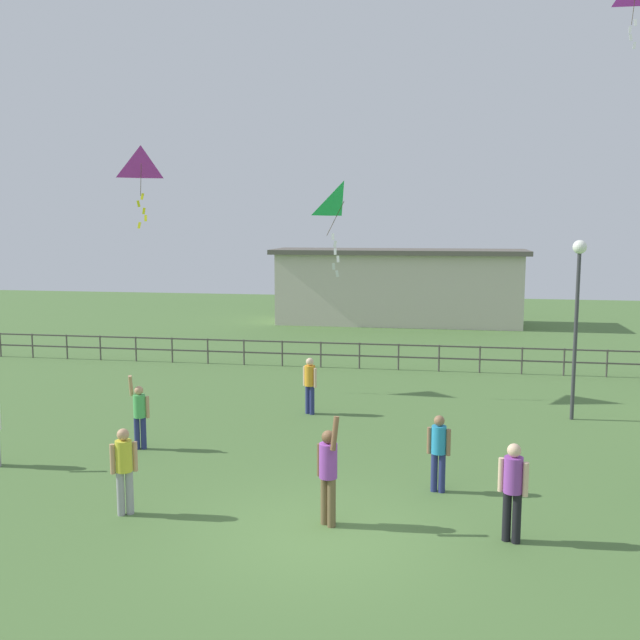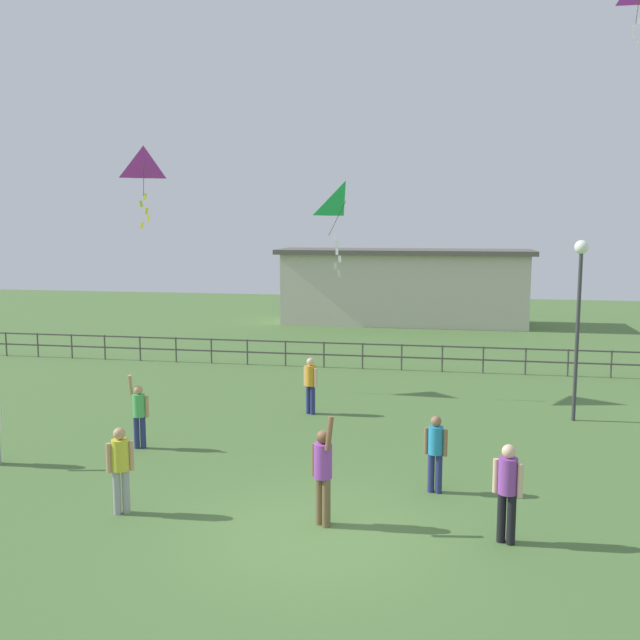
# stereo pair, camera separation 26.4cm
# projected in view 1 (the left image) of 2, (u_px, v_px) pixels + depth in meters

# --- Properties ---
(ground_plane) EXTENTS (80.00, 80.00, 0.00)m
(ground_plane) POSITION_uv_depth(u_px,v_px,m) (323.00, 535.00, 12.11)
(ground_plane) COLOR #4C7038
(lamppost) EXTENTS (0.36, 0.36, 4.78)m
(lamppost) POSITION_uv_depth(u_px,v_px,m) (578.00, 291.00, 18.80)
(lamppost) COLOR #38383D
(lamppost) RESTS_ON ground_plane
(person_0) EXTENTS (0.46, 0.28, 1.53)m
(person_0) POSITION_uv_depth(u_px,v_px,m) (439.00, 448.00, 13.95)
(person_0) COLOR navy
(person_0) RESTS_ON ground_plane
(person_1) EXTENTS (0.47, 0.31, 1.67)m
(person_1) POSITION_uv_depth(u_px,v_px,m) (513.00, 486.00, 11.73)
(person_1) COLOR black
(person_1) RESTS_ON ground_plane
(person_3) EXTENTS (0.44, 0.44, 1.99)m
(person_3) POSITION_uv_depth(u_px,v_px,m) (328.00, 470.00, 12.38)
(person_3) COLOR brown
(person_3) RESTS_ON ground_plane
(person_5) EXTENTS (0.48, 0.28, 1.75)m
(person_5) POSITION_uv_depth(u_px,v_px,m) (140.00, 412.00, 16.62)
(person_5) COLOR navy
(person_5) RESTS_ON ground_plane
(person_6) EXTENTS (0.43, 0.29, 1.59)m
(person_6) POSITION_uv_depth(u_px,v_px,m) (124.00, 465.00, 12.85)
(person_6) COLOR #99999E
(person_6) RESTS_ON ground_plane
(person_7) EXTENTS (0.42, 0.29, 1.57)m
(person_7) POSITION_uv_depth(u_px,v_px,m) (310.00, 382.00, 19.69)
(person_7) COLOR navy
(person_7) RESTS_ON ground_plane
(kite_1) EXTENTS (1.10, 1.25, 2.75)m
(kite_1) POSITION_uv_depth(u_px,v_px,m) (343.00, 204.00, 21.04)
(kite_1) COLOR #1EB759
(kite_2) EXTENTS (1.18, 1.02, 2.43)m
(kite_2) POSITION_uv_depth(u_px,v_px,m) (141.00, 166.00, 21.76)
(kite_2) COLOR #B22DB2
(waterfront_railing) EXTENTS (36.01, 0.06, 0.95)m
(waterfront_railing) POSITION_uv_depth(u_px,v_px,m) (378.00, 352.00, 25.76)
(waterfront_railing) COLOR #4C4742
(waterfront_railing) RESTS_ON ground_plane
(pavilion_building) EXTENTS (12.97, 3.84, 3.87)m
(pavilion_building) POSITION_uv_depth(u_px,v_px,m) (398.00, 286.00, 37.31)
(pavilion_building) COLOR beige
(pavilion_building) RESTS_ON ground_plane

